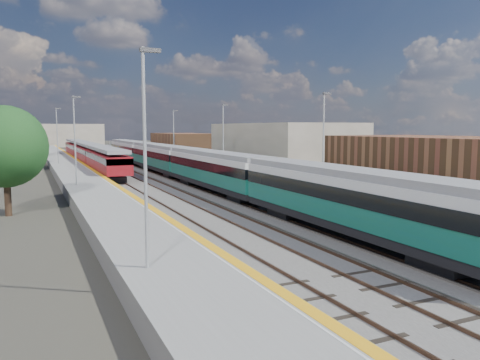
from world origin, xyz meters
TOP-DOWN VIEW (x-y plane):
  - ground at (0.00, 50.00)m, footprint 320.00×320.00m
  - ballast_bed at (-2.25, 52.50)m, footprint 10.50×155.00m
  - tracks at (-1.65, 54.18)m, footprint 8.96×160.00m
  - platform_right at (5.28, 52.49)m, footprint 4.70×155.00m
  - platform_left at (-9.05, 52.49)m, footprint 4.30×155.00m
  - buildings at (-18.12, 138.60)m, footprint 72.00×185.50m
  - green_train at (1.50, 41.20)m, footprint 2.82×78.52m
  - red_train at (-5.50, 67.29)m, footprint 2.71×55.09m
  - tree_a at (-15.20, 26.61)m, footprint 5.41×5.41m
  - tree_b at (-17.05, 59.42)m, footprint 5.48×5.48m
  - tree_c at (-13.65, 80.14)m, footprint 5.07×5.07m
  - tree_d at (20.04, 70.79)m, footprint 4.46×4.46m

SIDE VIEW (x-z plane):
  - ground at x=0.00m, z-range 0.00..0.00m
  - ballast_bed at x=-2.25m, z-range 0.00..0.06m
  - tracks at x=-1.65m, z-range 0.02..0.19m
  - platform_left at x=-9.05m, z-range -3.74..4.78m
  - platform_right at x=5.28m, z-range -3.72..4.80m
  - red_train at x=-5.50m, z-range 0.31..3.74m
  - green_train at x=1.50m, z-range 0.63..3.74m
  - tree_d at x=20.04m, z-range 0.78..6.82m
  - tree_c at x=-13.65m, z-range 0.89..7.75m
  - tree_a at x=-15.20m, z-range 0.95..8.28m
  - tree_b at x=-17.05m, z-range 0.96..8.39m
  - buildings at x=-18.12m, z-range -9.30..30.70m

